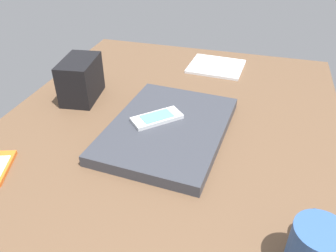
% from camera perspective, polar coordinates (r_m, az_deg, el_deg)
% --- Properties ---
extents(desk_surface, '(1.20, 0.80, 0.03)m').
position_cam_1_polar(desk_surface, '(0.73, -2.09, -4.89)').
color(desk_surface, brown).
rests_on(desk_surface, ground).
extents(laptop_closed, '(0.36, 0.27, 0.02)m').
position_cam_1_polar(laptop_closed, '(0.77, 0.00, -0.47)').
color(laptop_closed, '#33353D').
rests_on(laptop_closed, desk_surface).
extents(cell_phone_on_laptop, '(0.11, 0.12, 0.01)m').
position_cam_1_polar(cell_phone_on_laptop, '(0.77, -1.87, 1.37)').
color(cell_phone_on_laptop, silver).
rests_on(cell_phone_on_laptop, laptop_closed).
extents(notepad, '(0.16, 0.17, 0.01)m').
position_cam_1_polar(notepad, '(1.10, 8.09, 9.88)').
color(notepad, white).
rests_on(notepad, desk_surface).
extents(coffee_mug, '(0.11, 0.07, 0.08)m').
position_cam_1_polar(coffee_mug, '(0.54, 23.44, -18.42)').
color(coffee_mug, '#2D518C').
rests_on(coffee_mug, desk_surface).
extents(desk_organizer, '(0.14, 0.10, 0.11)m').
position_cam_1_polar(desk_organizer, '(0.92, -14.45, 7.61)').
color(desk_organizer, black).
rests_on(desk_organizer, desk_surface).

